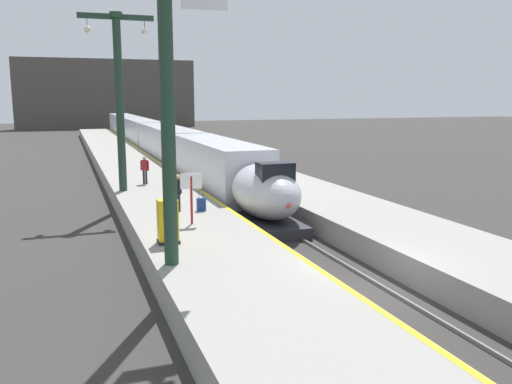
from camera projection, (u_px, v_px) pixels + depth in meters
ground_plane at (365, 293)px, 17.38m from camera, size 260.00×260.00×0.00m
platform_left at (138, 178)px, 38.92m from camera, size 4.80×110.00×1.05m
platform_right at (244, 172)px, 41.59m from camera, size 4.80×110.00×1.05m
platform_left_safety_stripe at (169, 169)px, 39.58m from camera, size 0.20×107.80×0.01m
rail_main_left at (175, 177)px, 42.64m from camera, size 0.08×110.00×0.12m
rail_main_right at (194, 176)px, 43.14m from camera, size 0.08×110.00×0.12m
highspeed_train_main at (154, 138)px, 56.83m from camera, size 2.92×74.55×3.60m
station_column_near at (168, 71)px, 16.00m from camera, size 4.00×0.68×9.81m
station_column_mid at (119, 86)px, 29.42m from camera, size 4.00×0.68×9.68m
passenger_near_edge at (178, 190)px, 24.73m from camera, size 0.28×0.56×1.69m
passenger_mid_platform at (145, 168)px, 32.57m from camera, size 0.47×0.40×1.69m
rolling_suitcase at (201, 204)px, 24.92m from camera, size 0.40×0.22×0.98m
ticket_machine_yellow at (168, 223)px, 19.30m from camera, size 0.76×0.62×1.60m
departure_info_board at (191, 188)px, 22.14m from camera, size 0.90×0.10×2.12m
terminus_back_wall at (107, 94)px, 110.83m from camera, size 36.00×2.00×14.00m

